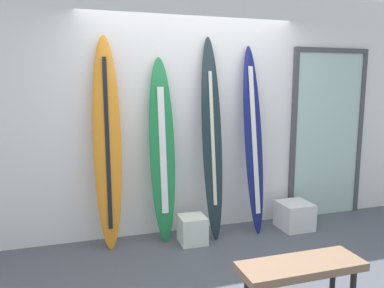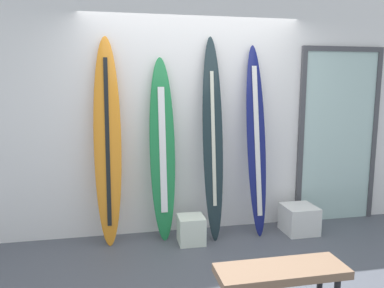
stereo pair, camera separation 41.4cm
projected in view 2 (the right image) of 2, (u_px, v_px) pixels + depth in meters
name	position (u px, v px, depth m)	size (l,w,h in m)	color
ground	(220.00, 280.00, 3.41)	(8.00, 8.00, 0.04)	#4D505A
wall_back	(192.00, 113.00, 4.44)	(7.20, 0.20, 2.80)	white
surfboard_sunset	(108.00, 143.00, 4.02)	(0.31, 0.34, 2.25)	orange
surfboard_emerald	(162.00, 150.00, 4.16)	(0.29, 0.30, 2.04)	#1F7D42
surfboard_charcoal	(213.00, 140.00, 4.20)	(0.25, 0.44, 2.27)	#1A292E
surfboard_navy	(256.00, 141.00, 4.32)	(0.25, 0.40, 2.19)	navy
display_block_left	(191.00, 230.00, 4.14)	(0.29, 0.29, 0.30)	white
display_block_center	(299.00, 219.00, 4.43)	(0.37, 0.37, 0.32)	white
glass_door	(338.00, 133.00, 4.74)	(1.08, 0.06, 2.19)	silver
bench	(281.00, 276.00, 2.66)	(0.93, 0.32, 0.46)	#82634C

